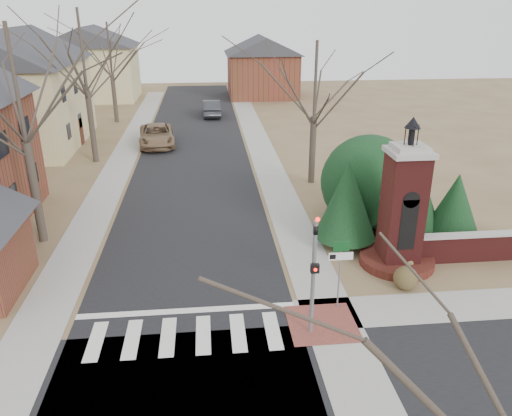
{
  "coord_description": "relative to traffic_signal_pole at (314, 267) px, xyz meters",
  "views": [
    {
      "loc": [
        0.96,
        -13.48,
        10.54
      ],
      "look_at": [
        2.95,
        6.0,
        2.49
      ],
      "focal_mm": 35.0,
      "sensor_mm": 36.0,
      "label": 1
    }
  ],
  "objects": [
    {
      "name": "ground",
      "position": [
        -4.3,
        -0.57,
        -2.59
      ],
      "size": [
        120.0,
        120.0,
        0.0
      ],
      "primitive_type": "plane",
      "color": "brown",
      "rests_on": "ground"
    },
    {
      "name": "curb_apron",
      "position": [
        0.5,
        0.43,
        -2.57
      ],
      "size": [
        2.4,
        2.4,
        0.02
      ],
      "primitive_type": "cube",
      "color": "brown",
      "rests_on": "ground"
    },
    {
      "name": "evergreen_mid",
      "position": [
        6.2,
        7.63,
        0.01
      ],
      "size": [
        3.4,
        3.4,
        4.7
      ],
      "color": "#473D33",
      "rests_on": "ground"
    },
    {
      "name": "bare_tree_3",
      "position": [
        3.2,
        15.43,
        4.1
      ],
      "size": [
        7.0,
        7.0,
        9.7
      ],
      "color": "#473D33",
      "rests_on": "ground"
    },
    {
      "name": "stop_bar",
      "position": [
        -4.3,
        1.73,
        -2.58
      ],
      "size": [
        8.0,
        0.35,
        0.02
      ],
      "primitive_type": "cube",
      "color": "silver",
      "rests_on": "ground"
    },
    {
      "name": "brick_gate_monument",
      "position": [
        4.7,
        4.42,
        -0.42
      ],
      "size": [
        3.2,
        3.2,
        6.47
      ],
      "color": "#521918",
      "rests_on": "ground"
    },
    {
      "name": "main_street",
      "position": [
        -4.3,
        21.43,
        -2.58
      ],
      "size": [
        8.0,
        70.0,
        0.01
      ],
      "primitive_type": "cube",
      "color": "black",
      "rests_on": "ground"
    },
    {
      "name": "house_distant_right",
      "position": [
        3.69,
        47.42,
        1.06
      ],
      "size": [
        8.8,
        8.8,
        7.3
      ],
      "color": "brown",
      "rests_on": "ground"
    },
    {
      "name": "dry_shrub_right",
      "position": [
        5.0,
        4.03,
        -2.2
      ],
      "size": [
        0.77,
        0.77,
        0.77
      ],
      "primitive_type": "sphere",
      "color": "brown",
      "rests_on": "ground"
    },
    {
      "name": "pickup_truck",
      "position": [
        -7.26,
        25.48,
        -1.78
      ],
      "size": [
        3.22,
        6.01,
        1.61
      ],
      "primitive_type": "imported",
      "rotation": [
        0.0,
        0.0,
        0.1
      ],
      "color": "#836547",
      "rests_on": "ground"
    },
    {
      "name": "house_distant_left",
      "position": [
        -16.31,
        47.42,
        1.66
      ],
      "size": [
        10.8,
        8.8,
        8.53
      ],
      "color": "beige",
      "rests_on": "ground"
    },
    {
      "name": "dry_shrub_left",
      "position": [
        4.3,
        2.43,
        -2.11
      ],
      "size": [
        0.96,
        0.96,
        0.96
      ],
      "primitive_type": "sphere",
      "color": "brown",
      "rests_on": "ground"
    },
    {
      "name": "house_stucco_left",
      "position": [
        -17.8,
        26.42,
        2.01
      ],
      "size": [
        9.8,
        12.8,
        9.28
      ],
      "color": "beige",
      "rests_on": "ground"
    },
    {
      "name": "evergreen_far",
      "position": [
        8.2,
        6.63,
        -0.69
      ],
      "size": [
        2.4,
        2.4,
        3.3
      ],
      "color": "#473D33",
      "rests_on": "ground"
    },
    {
      "name": "crosswalk_zone",
      "position": [
        -4.3,
        0.23,
        -2.58
      ],
      "size": [
        8.0,
        2.2,
        0.02
      ],
      "primitive_type": "cube",
      "color": "silver",
      "rests_on": "ground"
    },
    {
      "name": "bare_tree_0",
      "position": [
        -11.3,
        8.43,
        5.11
      ],
      "size": [
        8.05,
        8.05,
        11.15
      ],
      "color": "#473D33",
      "rests_on": "ground"
    },
    {
      "name": "sign_post",
      "position": [
        1.29,
        1.41,
        -0.64
      ],
      "size": [
        0.9,
        0.07,
        2.75
      ],
      "color": "slate",
      "rests_on": "ground"
    },
    {
      "name": "sidewalk_left",
      "position": [
        -9.5,
        21.43,
        -2.58
      ],
      "size": [
        2.0,
        60.0,
        0.02
      ],
      "primitive_type": "cube",
      "color": "gray",
      "rests_on": "ground"
    },
    {
      "name": "distant_car",
      "position": [
        -2.7,
        36.25,
        -1.78
      ],
      "size": [
        1.79,
        4.91,
        1.61
      ],
      "primitive_type": "imported",
      "rotation": [
        0.0,
        0.0,
        3.16
      ],
      "color": "#313338",
      "rests_on": "ground"
    },
    {
      "name": "evergreen_mass",
      "position": [
        4.7,
        8.93,
        -0.19
      ],
      "size": [
        4.8,
        4.8,
        4.8
      ],
      "primitive_type": "sphere",
      "color": "black",
      "rests_on": "ground"
    },
    {
      "name": "sidewalk_right_main",
      "position": [
        0.9,
        21.43,
        -2.58
      ],
      "size": [
        2.0,
        60.0,
        0.02
      ],
      "primitive_type": "cube",
      "color": "gray",
      "rests_on": "ground"
    },
    {
      "name": "bare_tree_1",
      "position": [
        -11.3,
        21.43,
        5.44
      ],
      "size": [
        8.4,
        8.4,
        11.64
      ],
      "color": "#473D33",
      "rests_on": "ground"
    },
    {
      "name": "brick_garden_wall",
      "position": [
        9.2,
        4.43,
        -1.93
      ],
      "size": [
        7.5,
        0.5,
        1.3
      ],
      "color": "#521918",
      "rests_on": "ground"
    },
    {
      "name": "evergreen_near",
      "position": [
        2.9,
        6.43,
        -0.29
      ],
      "size": [
        2.8,
        2.8,
        4.1
      ],
      "color": "#473D33",
      "rests_on": "ground"
    },
    {
      "name": "bare_tree_2",
      "position": [
        -11.8,
        34.43,
        4.44
      ],
      "size": [
        7.35,
        7.35,
        10.19
      ],
      "color": "#473D33",
      "rests_on": "ground"
    },
    {
      "name": "traffic_signal_pole",
      "position": [
        0.0,
        0.0,
        0.0
      ],
      "size": [
        0.28,
        0.41,
        4.5
      ],
      "color": "slate",
      "rests_on": "ground"
    }
  ]
}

